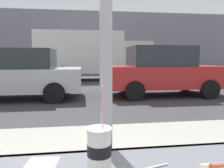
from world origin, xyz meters
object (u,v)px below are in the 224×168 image
(soda_cup_left, at_px, (99,149))
(parked_car_silver, at_px, (18,74))
(box_truck, at_px, (92,54))
(parked_car_red, at_px, (163,71))

(soda_cup_left, bearing_deg, parked_car_silver, 107.83)
(soda_cup_left, height_order, box_truck, box_truck)
(soda_cup_left, xyz_separation_m, parked_car_red, (2.83, 6.74, -0.14))
(soda_cup_left, xyz_separation_m, box_truck, (0.55, 12.72, 0.56))
(soda_cup_left, bearing_deg, box_truck, 87.54)
(parked_car_silver, xyz_separation_m, box_truck, (2.72, 5.98, 0.75))
(parked_car_silver, relative_size, box_truck, 0.61)
(parked_car_red, distance_m, box_truck, 6.43)
(soda_cup_left, bearing_deg, parked_car_red, 67.26)
(soda_cup_left, distance_m, parked_car_red, 7.31)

